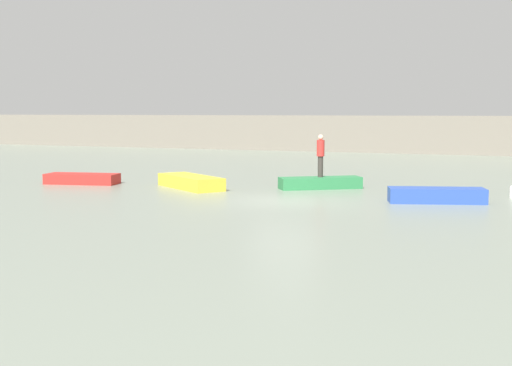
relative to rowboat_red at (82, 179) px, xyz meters
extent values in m
plane|color=gray|center=(10.25, -2.00, -0.23)|extent=(120.00, 120.00, 0.00)
cube|color=gray|center=(10.25, 27.44, 1.20)|extent=(80.00, 1.20, 2.86)
cube|color=red|center=(0.00, 0.00, 0.00)|extent=(3.35, 1.78, 0.45)
cube|color=gold|center=(5.24, 0.31, 0.04)|extent=(3.74, 3.14, 0.53)
cube|color=#2D7F47|center=(10.30, 2.21, 0.02)|extent=(3.32, 2.68, 0.48)
cube|color=#2B4CAD|center=(15.34, -0.39, 0.03)|extent=(3.46, 1.95, 0.52)
cylinder|color=#38332D|center=(10.30, 2.21, 0.69)|extent=(0.22, 0.22, 0.87)
cylinder|color=red|center=(10.30, 2.21, 1.46)|extent=(0.32, 0.32, 0.67)
sphere|color=beige|center=(10.30, 2.21, 1.91)|extent=(0.23, 0.23, 0.23)
camera|label=1|loc=(18.38, -24.53, 2.97)|focal=47.34mm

